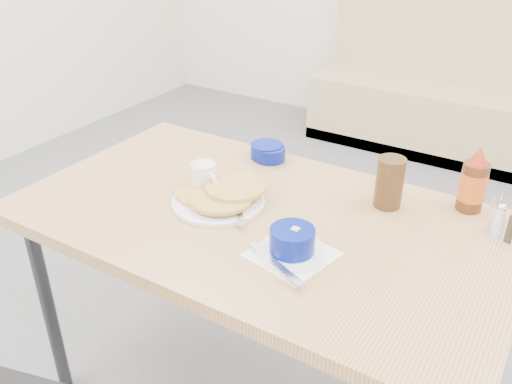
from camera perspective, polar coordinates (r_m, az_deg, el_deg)
The scene contains 10 objects.
booth_bench at distance 3.92m, azimuth 20.44°, elevation 8.95°, with size 1.90×0.56×1.22m.
dining_table at distance 1.58m, azimuth 0.38°, elevation -4.19°, with size 1.40×0.80×0.76m.
pancake_plate at distance 1.59m, azimuth -3.86°, elevation -0.50°, with size 0.29×0.27×0.05m.
coffee_mug at distance 1.66m, azimuth -5.45°, elevation 1.61°, with size 0.11×0.08×0.09m.
grits_setting at distance 1.36m, azimuth 3.79°, elevation -5.51°, with size 0.22×0.23×0.08m.
creamer_bowl at distance 1.85m, azimuth 1.50°, elevation 4.05°, with size 0.10×0.10×0.05m.
butter_bowl at distance 1.87m, azimuth 1.12°, elevation 4.33°, with size 0.11×0.11×0.05m.
amber_tumbler at distance 1.59m, azimuth 13.87°, elevation 0.97°, with size 0.08×0.08×0.15m, color #3C2713.
condiment_caddy at distance 1.57m, azimuth 24.81°, elevation -3.13°, with size 0.10×0.08×0.11m.
syrup_bottle at distance 1.64m, azimuth 21.90°, elevation 0.87°, with size 0.07×0.07×0.19m.
Camera 1 is at (0.69, -0.88, 1.55)m, focal length 38.00 mm.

